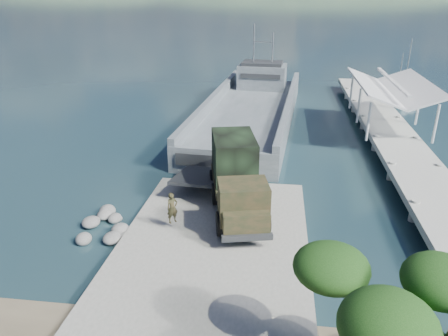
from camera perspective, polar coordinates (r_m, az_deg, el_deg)
ground at (r=24.24m, az=-1.20°, el=-9.93°), size 1400.00×1400.00×0.00m
boat_ramp at (r=23.28m, az=-1.56°, el=-10.75°), size 10.00×18.00×0.50m
shoreline_rocks at (r=26.15m, az=-14.74°, el=-8.09°), size 3.20×5.60×0.90m
pier at (r=41.76m, az=20.78°, el=5.48°), size 6.40×44.00×6.10m
landing_craft at (r=44.28m, az=3.41°, el=6.81°), size 10.36×32.74×9.58m
military_truck at (r=26.02m, az=1.66°, el=-1.18°), size 4.43×9.05×4.04m
soldier at (r=24.44m, az=-6.73°, el=-6.01°), size 0.77×0.74×1.77m
sailboat_near at (r=57.98m, az=22.39°, el=8.65°), size 2.81×6.25×7.35m
sailboat_far at (r=55.73m, az=21.61°, el=8.16°), size 2.94×5.09×5.97m
overhang_tree at (r=13.61m, az=25.84°, el=-18.04°), size 6.57×6.05×5.97m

